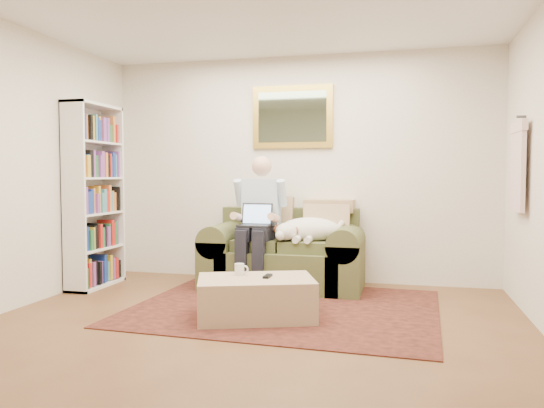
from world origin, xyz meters
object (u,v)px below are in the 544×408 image
at_px(sofa, 284,261).
at_px(ottoman, 256,298).
at_px(sleeping_dog, 310,229).
at_px(coffee_mug, 239,269).
at_px(seated_man, 257,223).
at_px(bookshelf, 94,196).
at_px(laptop, 256,220).

distance_m(sofa, ottoman, 1.30).
distance_m(sleeping_dog, coffee_mug, 1.23).
distance_m(seated_man, sleeping_dog, 0.57).
bearing_deg(coffee_mug, ottoman, -28.26).
distance_m(sofa, seated_man, 0.52).
height_order(seated_man, ottoman, seated_man).
height_order(seated_man, coffee_mug, seated_man).
height_order(sofa, bookshelf, bookshelf).
xyz_separation_m(sleeping_dog, bookshelf, (-2.34, -0.35, 0.35)).
bearing_deg(seated_man, ottoman, -75.19).
bearing_deg(coffee_mug, laptop, 97.37).
bearing_deg(bookshelf, seated_man, 8.86).
xyz_separation_m(seated_man, sleeping_dog, (0.56, 0.07, -0.07)).
xyz_separation_m(laptop, coffee_mug, (0.13, -0.98, -0.35)).
bearing_deg(seated_man, laptop, -90.00).
relative_size(sofa, sleeping_dog, 2.43).
bearing_deg(ottoman, bookshelf, 157.45).
height_order(sleeping_dog, ottoman, sleeping_dog).
bearing_deg(coffee_mug, bookshelf, 158.00).
bearing_deg(sleeping_dog, coffee_mug, -111.27).
relative_size(sleeping_dog, bookshelf, 0.35).
bearing_deg(sofa, seated_man, -148.55).
bearing_deg(laptop, coffee_mug, -82.63).
relative_size(seated_man, ottoman, 1.48).
relative_size(seated_man, laptop, 4.33).
xyz_separation_m(seated_man, bookshelf, (-1.78, -0.28, 0.28)).
height_order(seated_man, sleeping_dog, seated_man).
relative_size(sofa, ottoman, 1.76).
xyz_separation_m(sleeping_dog, ottoman, (-0.26, -1.21, -0.48)).
height_order(sofa, seated_man, seated_man).
height_order(sofa, ottoman, sofa).
distance_m(coffee_mug, bookshelf, 2.14).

